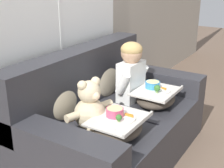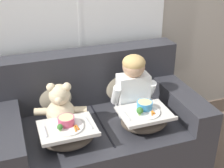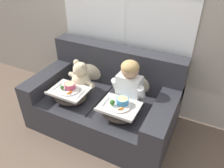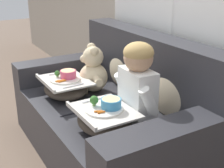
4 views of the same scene
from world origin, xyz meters
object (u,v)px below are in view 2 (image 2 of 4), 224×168
object	(u,v)px
couch	(97,126)
lap_tray_child	(144,119)
throw_pillow_behind_teddy	(55,92)
lap_tray_teddy	(68,134)
teddy_bear	(61,109)
throw_pillow_behind_child	(122,82)
child_figure	(133,82)

from	to	relation	value
couch	lap_tray_child	distance (m)	0.46
throw_pillow_behind_teddy	lap_tray_teddy	xyz separation A→B (m)	(-0.00, -0.52, -0.10)
couch	teddy_bear	bearing A→B (deg)	-172.73
lap_tray_teddy	teddy_bear	bearing A→B (deg)	90.28
lap_tray_child	throw_pillow_behind_child	bearing A→B (deg)	90.02
child_figure	lap_tray_child	xyz separation A→B (m)	(0.00, -0.25, -0.22)
lap_tray_child	lap_tray_teddy	xyz separation A→B (m)	(-0.63, -0.00, -0.00)
couch	throw_pillow_behind_child	world-z (taller)	couch
lap_tray_child	child_figure	bearing A→B (deg)	90.06
child_figure	lap_tray_teddy	size ratio (longest dim) A/B	1.29
couch	lap_tray_child	xyz separation A→B (m)	(0.32, -0.28, 0.18)
couch	lap_tray_child	bearing A→B (deg)	-42.03
couch	lap_tray_teddy	distance (m)	0.46
child_figure	lap_tray_teddy	xyz separation A→B (m)	(-0.63, -0.25, -0.22)
lap_tray_teddy	throw_pillow_behind_child	bearing A→B (deg)	39.43
throw_pillow_behind_child	lap_tray_child	size ratio (longest dim) A/B	0.96
child_figure	teddy_bear	xyz separation A→B (m)	(-0.63, -0.00, -0.13)
throw_pillow_behind_child	teddy_bear	distance (m)	0.69
couch	throw_pillow_behind_teddy	world-z (taller)	couch
teddy_bear	lap_tray_teddy	xyz separation A→B (m)	(0.00, -0.25, -0.09)
throw_pillow_behind_child	lap_tray_teddy	bearing A→B (deg)	-140.57
throw_pillow_behind_teddy	lap_tray_child	size ratio (longest dim) A/B	0.87
throw_pillow_behind_child	couch	bearing A→B (deg)	-143.47
throw_pillow_behind_child	child_figure	xyz separation A→B (m)	(-0.00, -0.27, 0.12)
throw_pillow_behind_child	teddy_bear	xyz separation A→B (m)	(-0.63, -0.27, -0.01)
lap_tray_child	lap_tray_teddy	world-z (taller)	lap_tray_child
teddy_bear	lap_tray_child	world-z (taller)	teddy_bear
child_figure	lap_tray_child	world-z (taller)	child_figure
child_figure	lap_tray_teddy	distance (m)	0.71
throw_pillow_behind_teddy	teddy_bear	size ratio (longest dim) A/B	0.84
teddy_bear	lap_tray_child	bearing A→B (deg)	-21.11
child_figure	lap_tray_teddy	bearing A→B (deg)	-158.46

